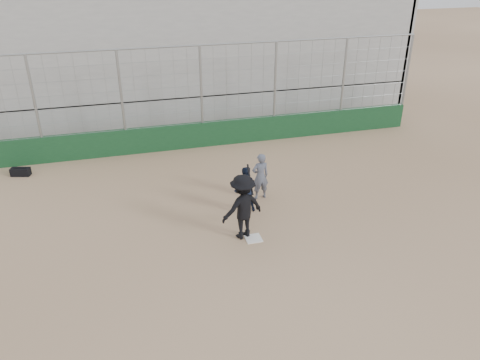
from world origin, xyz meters
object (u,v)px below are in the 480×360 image
object	(u,v)px
batter_at_plate	(243,207)
catcher_crouched	(245,197)
equipment_bag	(21,172)
umpire	(260,179)

from	to	relation	value
batter_at_plate	catcher_crouched	bearing A→B (deg)	71.45
batter_at_plate	equipment_bag	bearing A→B (deg)	138.27
catcher_crouched	umpire	world-z (taller)	umpire
umpire	equipment_bag	distance (m)	8.56
catcher_crouched	equipment_bag	size ratio (longest dim) A/B	1.47
umpire	equipment_bag	world-z (taller)	umpire
umpire	equipment_bag	xyz separation A→B (m)	(-7.65, 3.81, -0.55)
catcher_crouched	umpire	size ratio (longest dim) A/B	0.75
batter_at_plate	equipment_bag	world-z (taller)	batter_at_plate
batter_at_plate	umpire	xyz separation A→B (m)	(1.14, 1.99, -0.25)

